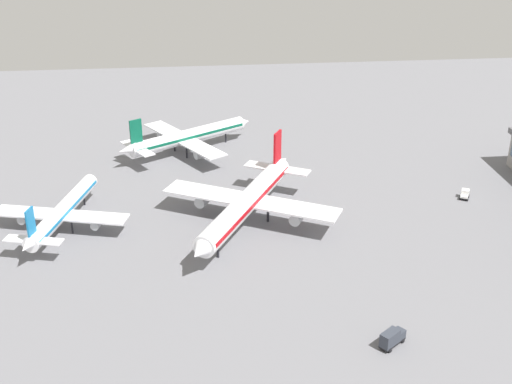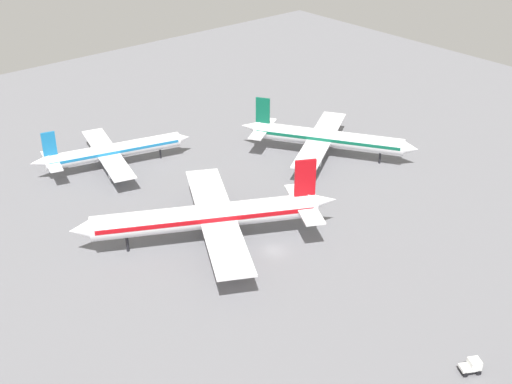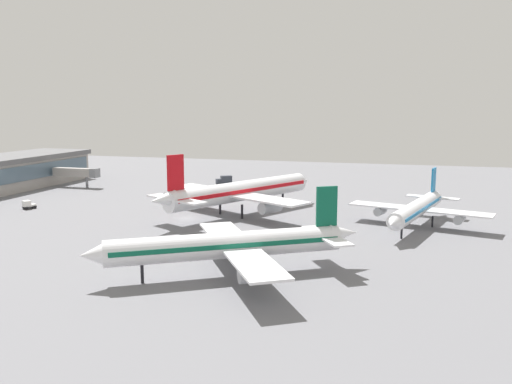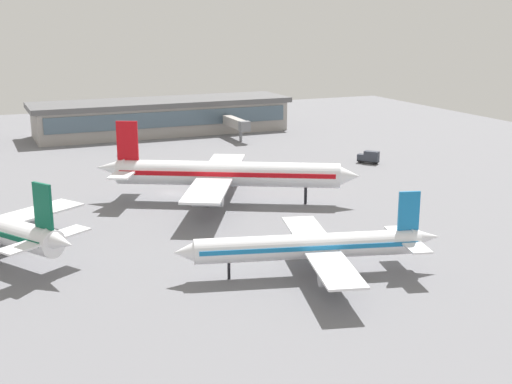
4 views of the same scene
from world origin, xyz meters
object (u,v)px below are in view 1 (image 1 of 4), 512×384
at_px(airplane_distant, 62,211).
at_px(baggage_tug, 465,194).
at_px(airplane_at_gate, 247,201).
at_px(catering_truck, 392,338).
at_px(airplane_taxiing, 187,137).

xyz_separation_m(airplane_distant, baggage_tug, (5.67, -101.43, -3.34)).
distance_m(airplane_at_gate, baggage_tug, 58.55).
bearing_deg(airplane_at_gate, catering_truck, 51.75).
bearing_deg(airplane_distant, catering_truck, -113.40).
bearing_deg(catering_truck, baggage_tug, 19.35).
distance_m(airplane_distant, catering_truck, 82.79).
height_order(airplane_taxiing, catering_truck, airplane_taxiing).
distance_m(airplane_taxiing, airplane_distant, 54.33).
height_order(airplane_at_gate, airplane_taxiing, airplane_at_gate).
bearing_deg(catering_truck, airplane_taxiing, 71.93).
relative_size(airplane_taxiing, airplane_distant, 1.03).
xyz_separation_m(airplane_at_gate, airplane_distant, (2.70, 43.69, -1.61)).
relative_size(airplane_at_gate, baggage_tug, 13.58).
relative_size(airplane_taxiing, baggage_tug, 11.09).
distance_m(airplane_taxiing, baggage_tug, 81.88).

